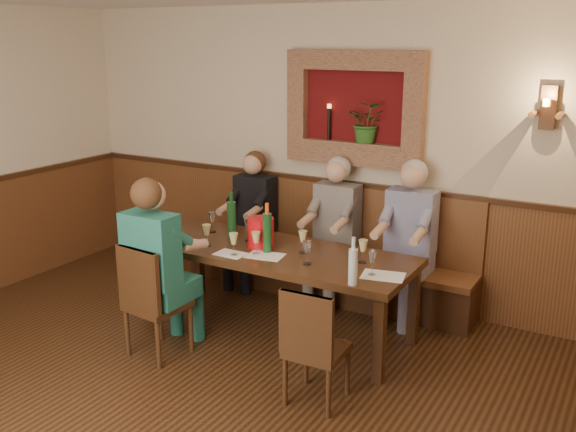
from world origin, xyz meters
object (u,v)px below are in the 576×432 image
chair_near_left (157,323)px  bench (325,264)px  chair_near_right (316,369)px  spittoon_bucket (261,233)px  wine_bottle_green_b (232,219)px  dining_table (275,258)px  wine_bottle_green_a (267,232)px  person_bench_right (406,255)px  person_chair_front (161,281)px  water_bottle (353,266)px  person_bench_left (251,231)px  person_bench_mid (333,244)px

chair_near_left → bench: bearing=77.3°
chair_near_right → spittoon_bucket: size_ratio=3.40×
spittoon_bucket → wine_bottle_green_b: 0.38m
dining_table → wine_bottle_green_a: bearing=-108.7°
chair_near_left → person_bench_right: size_ratio=0.65×
person_bench_right → person_chair_front: size_ratio=0.99×
chair_near_left → person_bench_right: person_bench_right is taller
wine_bottle_green_a → chair_near_left: bearing=-126.6°
bench → water_bottle: size_ratio=8.29×
spittoon_bucket → person_chair_front: bearing=-119.9°
bench → chair_near_left: (-0.60, -1.79, -0.05)m
dining_table → bench: bearing=90.0°
chair_near_left → wine_bottle_green_b: size_ratio=2.24×
wine_bottle_green_a → dining_table: bearing=71.3°
chair_near_right → wine_bottle_green_b: size_ratio=2.06×
chair_near_left → chair_near_right: chair_near_left is taller
dining_table → chair_near_right: size_ratio=2.75×
spittoon_bucket → bench: bearing=81.1°
person_bench_left → spittoon_bucket: 1.10m
person_bench_mid → person_bench_right: person_bench_right is taller
chair_near_right → person_bench_right: size_ratio=0.60×
chair_near_left → person_bench_mid: size_ratio=0.67×
bench → person_chair_front: person_chair_front is taller
chair_near_left → water_bottle: bearing=22.6°
person_chair_front → wine_bottle_green_b: person_chair_front is taller
dining_table → person_bench_left: bearing=133.6°
bench → water_bottle: water_bottle is taller
spittoon_bucket → water_bottle: bearing=-21.0°
person_bench_left → spittoon_bucket: person_bench_left is taller
chair_near_right → wine_bottle_green_a: bearing=136.7°
chair_near_right → person_bench_mid: (-0.70, 1.66, 0.33)m
bench → person_bench_right: size_ratio=2.05×
bench → chair_near_left: 1.89m
chair_near_right → water_bottle: bearing=78.7°
person_bench_mid → person_chair_front: size_ratio=0.96×
spittoon_bucket → person_bench_right: bearing=39.1°
water_bottle → spittoon_bucket: bearing=159.0°
person_bench_right → wine_bottle_green_b: size_ratio=3.45×
person_bench_left → wine_bottle_green_a: bearing=-49.9°
wine_bottle_green_b → chair_near_left: bearing=-95.5°
chair_near_left → person_chair_front: bearing=94.2°
chair_near_right → person_bench_left: 2.35m
person_bench_mid → spittoon_bucket: 0.92m
person_bench_left → person_bench_right: bearing=-0.1°
chair_near_left → person_chair_front: (0.00, 0.07, 0.34)m
person_bench_right → person_chair_front: 2.18m
bench → person_chair_front: (-0.60, -1.72, 0.28)m
person_bench_mid → wine_bottle_green_b: person_bench_mid is taller
bench → wine_bottle_green_b: (-0.51, -0.85, 0.60)m
person_bench_right → bench: bearing=173.0°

